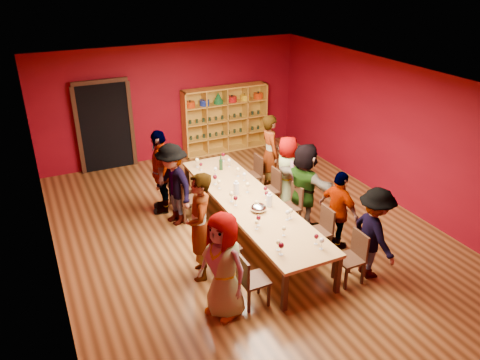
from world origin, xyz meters
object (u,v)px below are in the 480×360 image
object	(u,v)px
chair_person_left_0	(249,278)
chair_person_right_3	(272,187)
chair_person_left_3	(185,198)
spittoon_bowl	(259,208)
chair_person_right_0	(354,255)
chair_person_right_4	(254,172)
person_right_0	(374,233)
shelving_unit	(225,116)
person_right_1	(339,211)
person_left_0	(223,266)
person_left_3	(173,185)
person_left_1	(200,227)
chair_person_right_2	(292,204)
person_right_2	(304,185)
person_right_4	(270,153)
tasting_table	(250,203)
wine_bottle	(221,164)
chair_person_right_1	(322,228)
person_left_4	(161,171)
chair_person_left_4	(176,186)
chair_person_left_1	(222,244)
person_right_3	(287,172)

from	to	relation	value
chair_person_left_0	chair_person_right_3	size ratio (longest dim) A/B	1.00
chair_person_left_3	spittoon_bowl	xyz separation A→B (m)	(0.87, -1.52, 0.32)
chair_person_right_0	chair_person_right_4	bearing A→B (deg)	90.00
person_right_0	spittoon_bowl	distance (m)	2.05
person_right_0	chair_person_right_3	distance (m)	2.81
shelving_unit	person_right_1	world-z (taller)	shelving_unit
person_left_0	person_left_3	world-z (taller)	person_left_0
shelving_unit	person_left_1	xyz separation A→B (m)	(-2.70, -5.11, -0.04)
person_right_0	person_left_1	bearing A→B (deg)	70.94
chair_person_right_3	spittoon_bowl	bearing A→B (deg)	-128.21
chair_person_right_2	person_right_2	size ratio (longest dim) A/B	0.52
person_right_4	spittoon_bowl	size ratio (longest dim) A/B	6.17
person_right_4	chair_person_left_0	bearing A→B (deg)	155.05
chair_person_right_2	person_right_2	world-z (taller)	person_right_2
chair_person_right_2	chair_person_right_0	bearing A→B (deg)	-90.00
chair_person_left_3	person_right_2	distance (m)	2.41
tasting_table	person_right_0	world-z (taller)	person_right_0
chair_person_right_3	wine_bottle	world-z (taller)	wine_bottle
person_right_2	chair_person_right_3	world-z (taller)	person_right_2
spittoon_bowl	wine_bottle	bearing A→B (deg)	86.61
person_left_1	chair_person_right_0	xyz separation A→B (m)	(2.21, -1.21, -0.45)
chair_person_left_3	chair_person_right_1	bearing A→B (deg)	-50.02
chair_person_right_2	person_right_4	size ratio (longest dim) A/B	0.49
chair_person_right_2	person_left_4	bearing A→B (deg)	140.41
chair_person_right_0	chair_person_left_4	bearing A→B (deg)	116.24
chair_person_right_3	shelving_unit	bearing A→B (deg)	82.19
person_left_0	person_left_3	distance (m)	2.91
person_right_0	tasting_table	bearing A→B (deg)	38.73
chair_person_left_4	wine_bottle	xyz separation A→B (m)	(0.99, -0.15, 0.38)
chair_person_left_1	chair_person_right_0	size ratio (longest dim) A/B	1.00
chair_person_left_1	person_right_0	xyz separation A→B (m)	(2.19, -1.21, 0.31)
person_left_0	spittoon_bowl	size ratio (longest dim) A/B	5.86
chair_person_right_1	person_right_3	world-z (taller)	person_right_3
person_left_0	chair_person_left_4	distance (m)	3.55
chair_person_left_1	chair_person_right_1	xyz separation A→B (m)	(1.82, -0.29, 0.00)
chair_person_right_2	person_right_1	bearing A→B (deg)	-71.52
person_left_3	chair_person_right_3	xyz separation A→B (m)	(2.06, -0.32, -0.36)
person_left_0	person_left_1	world-z (taller)	person_left_1
person_left_1	chair_person_right_4	world-z (taller)	person_left_1
person_left_4	chair_person_right_2	size ratio (longest dim) A/B	2.03
chair_person_left_3	person_left_4	size ratio (longest dim) A/B	0.49
person_left_3	person_right_1	xyz separation A→B (m)	(2.40, -2.17, -0.08)
chair_person_left_4	person_right_3	world-z (taller)	person_right_3
chair_person_left_3	chair_person_left_4	xyz separation A→B (m)	(0.00, 0.61, 0.00)
chair_person_left_1	person_right_3	size ratio (longest dim) A/B	0.57
chair_person_right_1	chair_person_right_3	xyz separation A→B (m)	(0.00, 1.85, 0.00)
person_left_3	chair_person_right_0	xyz separation A→B (m)	(2.06, -3.09, -0.36)
chair_person_left_0	chair_person_right_0	distance (m)	1.83
person_left_0	person_right_3	size ratio (longest dim) A/B	1.09
tasting_table	wine_bottle	size ratio (longest dim) A/B	14.06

